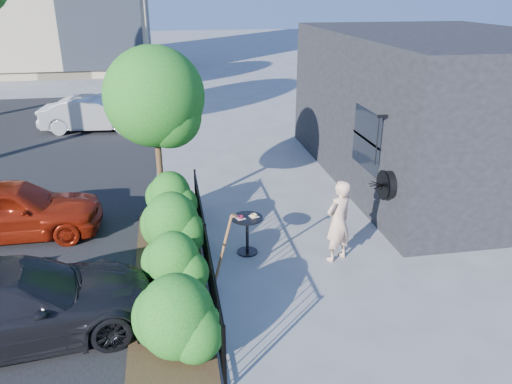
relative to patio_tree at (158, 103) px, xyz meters
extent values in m
plane|color=gray|center=(2.24, -2.76, -2.76)|extent=(120.00, 120.00, 0.00)
cube|color=black|center=(7.74, 1.74, -0.76)|extent=(6.00, 9.00, 4.00)
cube|color=black|center=(4.75, -0.36, -0.96)|extent=(0.04, 1.60, 1.40)
cube|color=black|center=(4.75, -0.36, -0.96)|extent=(0.05, 1.70, 0.06)
cylinder|color=black|center=(4.66, -1.86, -1.51)|extent=(0.18, 0.60, 0.60)
cylinder|color=black|center=(4.56, -1.86, -1.51)|extent=(0.03, 0.64, 0.64)
cube|color=black|center=(4.64, -1.36, -0.16)|extent=(0.25, 0.06, 0.06)
cylinder|color=black|center=(4.56, -1.36, -0.71)|extent=(0.02, 0.02, 1.05)
cylinder|color=black|center=(0.74, -5.76, -2.21)|extent=(0.05, 0.05, 1.10)
cylinder|color=black|center=(0.74, -2.76, -2.21)|extent=(0.05, 0.05, 1.10)
cylinder|color=black|center=(0.74, 0.24, -2.21)|extent=(0.05, 0.05, 1.10)
cube|color=black|center=(0.74, -2.76, -1.70)|extent=(0.03, 6.00, 0.03)
cube|color=black|center=(0.74, -2.76, -2.66)|extent=(0.03, 6.00, 0.03)
cylinder|color=black|center=(0.74, -5.66, -2.21)|extent=(0.02, 0.02, 1.04)
cylinder|color=black|center=(0.74, -5.46, -2.21)|extent=(0.02, 0.02, 1.04)
cylinder|color=black|center=(0.74, -5.26, -2.21)|extent=(0.02, 0.02, 1.04)
cylinder|color=black|center=(0.74, -5.06, -2.21)|extent=(0.02, 0.02, 1.04)
cylinder|color=black|center=(0.74, -4.86, -2.21)|extent=(0.02, 0.02, 1.04)
cylinder|color=black|center=(0.74, -4.66, -2.21)|extent=(0.02, 0.02, 1.04)
cylinder|color=black|center=(0.74, -4.46, -2.21)|extent=(0.02, 0.02, 1.04)
cylinder|color=black|center=(0.74, -4.26, -2.21)|extent=(0.02, 0.02, 1.04)
cylinder|color=black|center=(0.74, -4.06, -2.21)|extent=(0.02, 0.02, 1.04)
cylinder|color=black|center=(0.74, -3.86, -2.21)|extent=(0.02, 0.02, 1.04)
cylinder|color=black|center=(0.74, -3.66, -2.21)|extent=(0.02, 0.02, 1.04)
cylinder|color=black|center=(0.74, -3.46, -2.21)|extent=(0.02, 0.02, 1.04)
cylinder|color=black|center=(0.74, -3.26, -2.21)|extent=(0.02, 0.02, 1.04)
cylinder|color=black|center=(0.74, -3.06, -2.21)|extent=(0.02, 0.02, 1.04)
cylinder|color=black|center=(0.74, -2.86, -2.21)|extent=(0.02, 0.02, 1.04)
cylinder|color=black|center=(0.74, -2.66, -2.21)|extent=(0.02, 0.02, 1.04)
cylinder|color=black|center=(0.74, -2.46, -2.21)|extent=(0.02, 0.02, 1.04)
cylinder|color=black|center=(0.74, -2.26, -2.21)|extent=(0.02, 0.02, 1.04)
cylinder|color=black|center=(0.74, -2.06, -2.21)|extent=(0.02, 0.02, 1.04)
cylinder|color=black|center=(0.74, -1.86, -2.21)|extent=(0.02, 0.02, 1.04)
cylinder|color=black|center=(0.74, -1.66, -2.21)|extent=(0.02, 0.02, 1.04)
cylinder|color=black|center=(0.74, -1.46, -2.21)|extent=(0.02, 0.02, 1.04)
cylinder|color=black|center=(0.74, -1.26, -2.21)|extent=(0.02, 0.02, 1.04)
cylinder|color=black|center=(0.74, -1.06, -2.21)|extent=(0.02, 0.02, 1.04)
cylinder|color=black|center=(0.74, -0.86, -2.21)|extent=(0.02, 0.02, 1.04)
cylinder|color=black|center=(0.74, -0.66, -2.21)|extent=(0.02, 0.02, 1.04)
cylinder|color=black|center=(0.74, -0.46, -2.21)|extent=(0.02, 0.02, 1.04)
cylinder|color=black|center=(0.74, -0.26, -2.21)|extent=(0.02, 0.02, 1.04)
cylinder|color=black|center=(0.74, -0.06, -2.21)|extent=(0.02, 0.02, 1.04)
cylinder|color=black|center=(0.74, 0.14, -2.21)|extent=(0.02, 0.02, 1.04)
cube|color=#382616|center=(0.04, -2.76, -2.72)|extent=(1.30, 6.00, 0.08)
ellipsoid|color=#155C16|center=(0.14, -4.96, -2.06)|extent=(1.10, 1.10, 1.24)
ellipsoid|color=#155C16|center=(0.14, -3.36, -2.06)|extent=(1.10, 1.10, 1.24)
ellipsoid|color=#155C16|center=(0.14, -1.86, -2.06)|extent=(1.10, 1.10, 1.24)
ellipsoid|color=#155C16|center=(0.14, -0.46, -2.06)|extent=(1.10, 1.10, 1.24)
cylinder|color=#3F2B19|center=(-0.06, 0.04, -1.56)|extent=(0.14, 0.14, 2.40)
sphere|color=#155C16|center=(-0.06, 0.04, 0.08)|extent=(2.20, 2.20, 2.20)
sphere|color=#155C16|center=(0.24, -0.16, -0.25)|extent=(1.43, 1.43, 1.43)
cylinder|color=black|center=(1.64, -1.99, -1.97)|extent=(0.64, 0.64, 0.03)
cylinder|color=black|center=(1.64, -1.99, -2.37)|extent=(0.06, 0.06, 0.77)
cylinder|color=black|center=(1.64, -1.99, -2.75)|extent=(0.43, 0.43, 0.03)
cube|color=white|center=(1.50, -2.01, -1.96)|extent=(0.20, 0.20, 0.01)
cube|color=white|center=(1.78, -1.97, -1.96)|extent=(0.20, 0.20, 0.01)
torus|color=#4A0C27|center=(1.50, -2.01, -1.93)|extent=(0.14, 0.14, 0.05)
torus|color=tan|center=(1.78, -1.97, -1.93)|extent=(0.14, 0.14, 0.05)
imported|color=#D7AB8B|center=(3.36, -2.55, -1.92)|extent=(0.73, 0.64, 1.69)
cylinder|color=brown|center=(1.02, -3.21, -1.96)|extent=(0.38, 0.05, 1.32)
cube|color=gray|center=(0.82, -3.21, -2.66)|extent=(0.10, 0.19, 0.28)
cylinder|color=brown|center=(1.22, -3.21, -1.33)|extent=(0.11, 0.11, 0.06)
imported|color=maroon|center=(-3.29, -0.36, -2.12)|extent=(3.80, 1.53, 1.29)
imported|color=#A8A8AD|center=(-2.57, 8.46, -2.12)|extent=(4.05, 1.76, 1.30)
imported|color=black|center=(-2.30, -4.06, -2.13)|extent=(4.57, 2.39, 1.26)
camera|label=1|loc=(0.23, -10.97, 2.32)|focal=35.00mm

